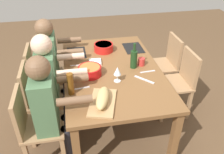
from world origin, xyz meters
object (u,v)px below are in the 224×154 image
(diner_far_right, at_px, (52,58))
(serving_bowl_fruit, at_px, (90,70))
(chair_far_right, at_px, (40,74))
(chair_near_center, at_px, (180,80))
(beer_bottle, at_px, (71,84))
(wine_glass, at_px, (117,72))
(cup_near_center, at_px, (141,62))
(napkin_stack, at_px, (95,62))
(wine_bottle, at_px, (134,59))
(cutting_board, at_px, (103,103))
(chair_far_center, at_px, (37,96))
(diner_far_center, at_px, (51,78))
(serving_bowl_pasta, at_px, (104,47))
(chair_far_left, at_px, (34,124))
(diner_far_left, at_px, (50,105))
(bread_loaf, at_px, (102,98))
(dining_table, at_px, (112,75))
(chair_near_right, at_px, (166,62))

(diner_far_right, bearing_deg, serving_bowl_fruit, -142.59)
(chair_far_right, bearing_deg, diner_far_right, -90.00)
(chair_near_center, distance_m, beer_bottle, 1.41)
(wine_glass, height_order, cup_near_center, wine_glass)
(napkin_stack, bearing_deg, wine_bottle, -113.49)
(chair_far_right, relative_size, cutting_board, 2.12)
(chair_far_center, distance_m, wine_bottle, 1.15)
(wine_bottle, bearing_deg, serving_bowl_fruit, 98.08)
(diner_far_center, relative_size, serving_bowl_pasta, 5.00)
(cup_near_center, bearing_deg, chair_far_left, 111.68)
(cup_near_center, xyz_separation_m, napkin_stack, (0.15, 0.51, -0.03))
(diner_far_left, bearing_deg, cutting_board, -104.92)
(diner_far_center, distance_m, chair_near_center, 1.53)
(chair_far_left, xyz_separation_m, serving_bowl_fruit, (0.37, -0.60, 0.31))
(chair_near_center, xyz_separation_m, cutting_board, (-0.58, 1.05, 0.27))
(chair_far_center, xyz_separation_m, diner_far_left, (-0.46, -0.18, 0.21))
(chair_far_right, xyz_separation_m, chair_near_center, (-0.46, -1.70, 0.00))
(wine_glass, bearing_deg, napkin_stack, 22.55)
(serving_bowl_fruit, relative_size, bread_loaf, 0.76)
(diner_far_center, height_order, bread_loaf, diner_far_center)
(chair_far_right, bearing_deg, serving_bowl_fruit, -132.15)
(chair_near_center, bearing_deg, chair_far_right, 74.97)
(chair_near_center, bearing_deg, dining_table, 90.00)
(cutting_board, bearing_deg, wine_bottle, -37.64)
(diner_far_right, xyz_separation_m, beer_bottle, (-0.84, -0.20, 0.15))
(chair_near_right, bearing_deg, beer_bottle, 122.50)
(diner_far_center, relative_size, chair_far_left, 1.41)
(serving_bowl_pasta, xyz_separation_m, wine_bottle, (-0.46, -0.26, 0.05))
(beer_bottle, height_order, cup_near_center, beer_bottle)
(serving_bowl_fruit, bearing_deg, dining_table, -71.84)
(chair_near_center, relative_size, cup_near_center, 9.77)
(serving_bowl_pasta, xyz_separation_m, cutting_board, (-1.03, 0.17, -0.04))
(dining_table, relative_size, chair_far_left, 1.95)
(serving_bowl_pasta, distance_m, napkin_stack, 0.32)
(serving_bowl_pasta, bearing_deg, chair_near_center, -117.38)
(bread_loaf, bearing_deg, serving_bowl_fruit, 6.56)
(chair_far_center, relative_size, napkin_stack, 6.07)
(serving_bowl_pasta, bearing_deg, chair_far_center, 118.62)
(napkin_stack, bearing_deg, chair_near_center, -99.24)
(chair_near_center, height_order, serving_bowl_pasta, chair_near_center)
(chair_near_center, distance_m, serving_bowl_pasta, 1.03)
(bread_loaf, relative_size, wine_glass, 1.93)
(cup_near_center, bearing_deg, beer_bottle, 116.26)
(chair_near_center, xyz_separation_m, cup_near_center, (0.02, 0.51, 0.30))
(bread_loaf, distance_m, napkin_stack, 0.75)
(diner_far_right, height_order, chair_near_center, diner_far_right)
(wine_glass, bearing_deg, cup_near_center, -51.04)
(beer_bottle, height_order, wine_glass, beer_bottle)
(dining_table, height_order, chair_far_right, chair_far_right)
(diner_far_center, distance_m, bread_loaf, 0.76)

